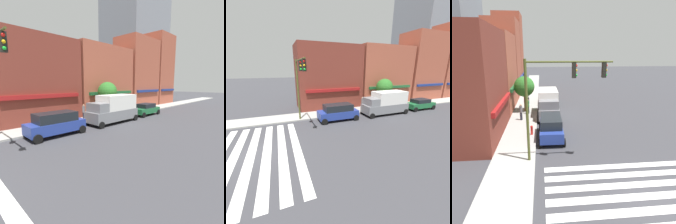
{
  "view_description": "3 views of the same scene",
  "coord_description": "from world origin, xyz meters",
  "views": [
    {
      "loc": [
        1.74,
        -8.35,
        4.23
      ],
      "look_at": [
        15.28,
        4.7,
        1.2
      ],
      "focal_mm": 28.0,
      "sensor_mm": 36.0,
      "label": 1
    },
    {
      "loc": [
        2.29,
        -11.08,
        5.95
      ],
      "look_at": [
        8.62,
        4.7,
        1.0
      ],
      "focal_mm": 24.0,
      "sensor_mm": 36.0,
      "label": 2
    },
    {
      "loc": [
        -9.35,
        5.45,
        7.35
      ],
      "look_at": [
        4.41,
        4.0,
        3.5
      ],
      "focal_mm": 35.0,
      "sensor_mm": 36.0,
      "label": 3
    }
  ],
  "objects": [
    {
      "name": "sidewalk_left",
      "position": [
        0.0,
        7.5,
        0.07
      ],
      "size": [
        120.0,
        3.0,
        0.15
      ],
      "color": "#9E9E99",
      "rests_on": "ground_plane"
    },
    {
      "name": "pedestrian_grey_coat",
      "position": [
        13.71,
        7.69,
        1.07
      ],
      "size": [
        0.32,
        0.32,
        1.77
      ],
      "rotation": [
        0.0,
        0.0,
        2.52
      ],
      "color": "#23232D",
      "rests_on": "sidewalk_left"
    },
    {
      "name": "box_truck_grey",
      "position": [
        15.5,
        4.7,
        1.59
      ],
      "size": [
        6.21,
        2.42,
        3.04
      ],
      "rotation": [
        0.0,
        0.0,
        0.0
      ],
      "color": "slate",
      "rests_on": "ground_plane"
    },
    {
      "name": "suv_blue",
      "position": [
        8.62,
        4.7,
        1.03
      ],
      "size": [
        4.72,
        2.12,
        1.94
      ],
      "rotation": [
        0.0,
        0.0,
        -0.01
      ],
      "color": "navy",
      "rests_on": "ground_plane"
    },
    {
      "name": "crosswalk_stripes",
      "position": [
        0.0,
        0.0,
        0.0
      ],
      "size": [
        6.95,
        10.8,
        0.01
      ],
      "color": "silver",
      "rests_on": "ground_plane"
    },
    {
      "name": "traffic_signal",
      "position": [
        4.41,
        4.45,
        5.02
      ],
      "size": [
        0.32,
        5.61,
        6.93
      ],
      "color": "#474C1E",
      "rests_on": "ground_plane"
    },
    {
      "name": "fire_hydrant",
      "position": [
        9.2,
        6.4,
        0.61
      ],
      "size": [
        0.24,
        0.24,
        0.84
      ],
      "color": "red",
      "rests_on": "sidewalk_left"
    },
    {
      "name": "street_tree",
      "position": [
        17.35,
        7.5,
        3.23
      ],
      "size": [
        2.48,
        2.48,
        4.34
      ],
      "color": "brown",
      "rests_on": "sidewalk_left"
    },
    {
      "name": "sedan_green",
      "position": [
        21.94,
        4.7,
        0.84
      ],
      "size": [
        4.42,
        2.02,
        1.59
      ],
      "rotation": [
        0.0,
        0.0,
        -0.01
      ],
      "color": "#1E6638",
      "rests_on": "ground_plane"
    },
    {
      "name": "pedestrian_green_top",
      "position": [
        16.16,
        7.08,
        1.07
      ],
      "size": [
        0.32,
        0.32,
        1.77
      ],
      "rotation": [
        0.0,
        0.0,
        4.37
      ],
      "color": "#23232D",
      "rests_on": "sidewalk_left"
    },
    {
      "name": "ground_plane",
      "position": [
        0.0,
        0.0,
        0.0
      ],
      "size": [
        200.0,
        200.0,
        0.0
      ],
      "primitive_type": "plane",
      "color": "#38383D"
    },
    {
      "name": "pedestrian_white_shirt",
      "position": [
        21.7,
        7.34,
        1.07
      ],
      "size": [
        0.32,
        0.32,
        1.77
      ],
      "rotation": [
        0.0,
        0.0,
        6.01
      ],
      "color": "#23232D",
      "rests_on": "sidewalk_left"
    },
    {
      "name": "storefront_row",
      "position": [
        23.8,
        11.5,
        5.68
      ],
      "size": [
        34.6,
        5.3,
        14.34
      ],
      "color": "maroon",
      "rests_on": "ground_plane"
    }
  ]
}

